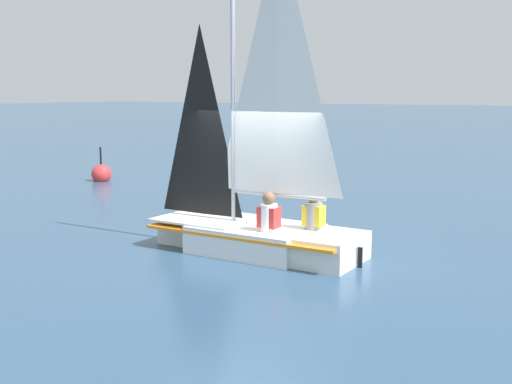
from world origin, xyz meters
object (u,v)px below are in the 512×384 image
object	(u,v)px
sailboat_main	(257,210)
buoy_marker	(101,174)
sailor_helm	(269,223)
sailor_crew	(314,221)

from	to	relation	value
sailboat_main	buoy_marker	world-z (taller)	sailboat_main
sailboat_main	buoy_marker	bearing A→B (deg)	-30.10
sailboat_main	buoy_marker	size ratio (longest dim) A/B	4.80
sailboat_main	sailor_helm	bearing A→B (deg)	144.35
sailboat_main	buoy_marker	xyz separation A→B (m)	(9.16, -5.15, -0.53)
sailor_crew	buoy_marker	distance (m)	11.28
sailor_helm	sailor_crew	bearing A→B (deg)	-137.52
sailboat_main	sailor_helm	distance (m)	0.53
sailor_helm	buoy_marker	size ratio (longest dim) A/B	0.98
sailboat_main	sailor_crew	size ratio (longest dim) A/B	4.90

